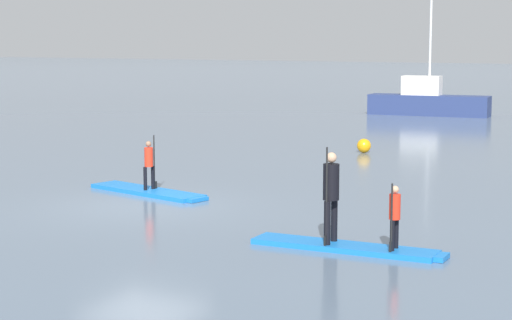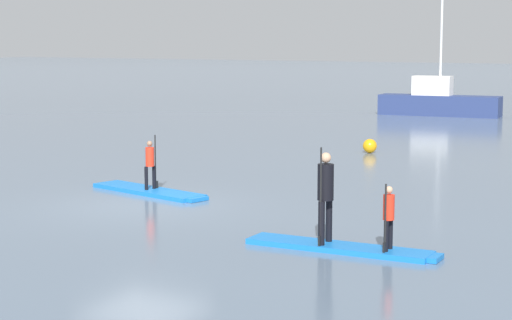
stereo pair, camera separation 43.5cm
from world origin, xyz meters
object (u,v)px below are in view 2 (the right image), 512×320
paddler_child_front (388,214)px  motor_boat_small_navy (438,102)px  paddler_adult (325,191)px  mooring_buoy_near (370,146)px  paddler_child_solo (150,162)px  paddleboard_far (342,248)px  paddleboard_near (150,191)px

paddler_child_front → motor_boat_small_navy: bearing=107.4°
paddler_adult → mooring_buoy_near: bearing=109.9°
paddler_adult → mooring_buoy_near: paddler_adult is taller
paddler_child_solo → paddler_child_front: size_ratio=1.11×
paddleboard_far → mooring_buoy_near: size_ratio=7.75×
paddleboard_near → paddleboard_far: (6.65, -3.21, 0.00)m
paddleboard_near → paddler_child_front: (7.51, -3.18, 0.69)m
paddler_child_solo → paddleboard_far: 7.41m
paddleboard_far → paddleboard_near: bearing=154.2°
paddleboard_near → paddler_adult: paddler_adult is taller
paddler_child_front → motor_boat_small_navy: (-8.95, 28.60, -0.06)m
motor_boat_small_navy → paddler_child_solo: bearing=-86.7°
paddleboard_near → paddler_child_solo: size_ratio=2.72×
paddleboard_near → paddleboard_far: 7.38m
paddleboard_near → paddler_adult: (6.32, -3.24, 1.00)m
paddler_child_solo → paddler_adult: paddler_adult is taller
paddler_adult → paddler_child_solo: bearing=152.8°
paddleboard_near → motor_boat_small_navy: bearing=93.2°
paddler_child_front → paddleboard_far: bearing=-177.9°
paddler_child_solo → mooring_buoy_near: paddler_child_solo is taller
motor_boat_small_navy → mooring_buoy_near: bearing=-79.1°
paddleboard_near → paddler_child_front: size_ratio=3.01×
mooring_buoy_near → paddler_child_solo: bearing=-98.5°
paddleboard_far → paddler_child_front: size_ratio=3.01×
paddler_adult → paddleboard_far: bearing=3.9°
paddleboard_far → paddler_child_front: 1.10m
motor_boat_small_navy → mooring_buoy_near: size_ratio=12.85×
paddleboard_near → mooring_buoy_near: 10.17m
paddler_child_solo → paddler_child_front: (7.50, -3.19, -0.04)m
paddleboard_near → mooring_buoy_near: (1.51, 10.06, 0.18)m
mooring_buoy_near → motor_boat_small_navy: bearing=100.9°
paddleboard_far → motor_boat_small_navy: size_ratio=0.60×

